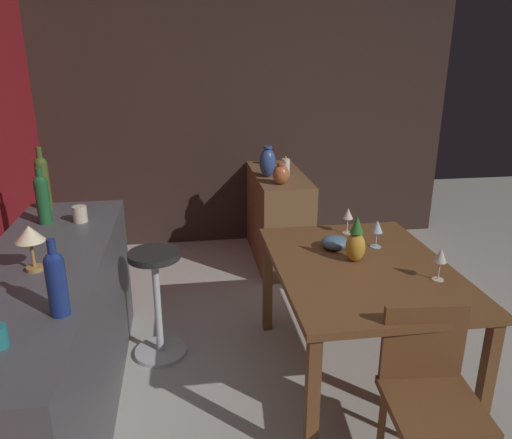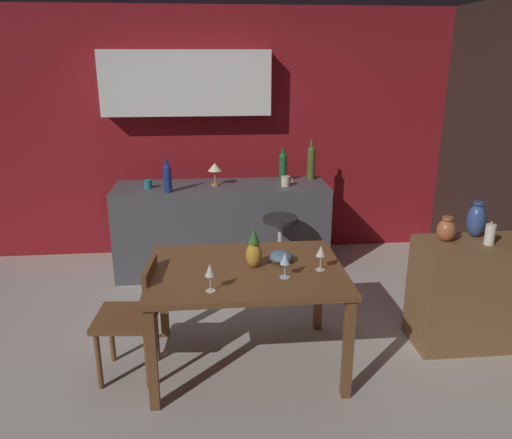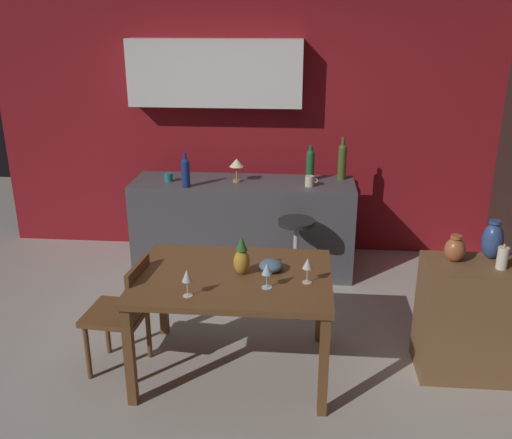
% 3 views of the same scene
% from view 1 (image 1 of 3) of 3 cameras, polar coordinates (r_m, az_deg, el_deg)
% --- Properties ---
extents(ground_plane, '(9.00, 9.00, 0.00)m').
position_cam_1_polar(ground_plane, '(3.07, 7.72, -19.12)').
color(ground_plane, '#B7B2A8').
extents(wall_side_right, '(0.10, 4.40, 2.60)m').
position_cam_1_polar(wall_side_right, '(4.91, -3.36, 12.21)').
color(wall_side_right, '#33231E').
rests_on(wall_side_right, ground_plane).
extents(dining_table, '(1.32, 0.96, 0.74)m').
position_cam_1_polar(dining_table, '(2.89, 11.99, -6.55)').
color(dining_table, brown).
rests_on(dining_table, ground_plane).
extents(kitchen_counter, '(2.10, 0.60, 0.90)m').
position_cam_1_polar(kitchen_counter, '(2.83, -22.63, -13.21)').
color(kitchen_counter, '#4C4C51').
rests_on(kitchen_counter, ground_plane).
extents(sideboard_cabinet, '(1.10, 0.44, 0.82)m').
position_cam_1_polar(sideboard_cabinet, '(4.59, 2.53, 0.33)').
color(sideboard_cabinet, brown).
rests_on(sideboard_cabinet, ground_plane).
extents(chair_near_window, '(0.43, 0.43, 0.82)m').
position_cam_1_polar(chair_near_window, '(2.43, 19.25, -18.13)').
color(chair_near_window, brown).
rests_on(chair_near_window, ground_plane).
extents(bar_stool, '(0.34, 0.34, 0.72)m').
position_cam_1_polar(bar_stool, '(3.22, -11.25, -9.20)').
color(bar_stool, '#262323').
rests_on(bar_stool, ground_plane).
extents(wine_glass_left, '(0.07, 0.07, 0.17)m').
position_cam_1_polar(wine_glass_left, '(3.08, 13.74, -0.90)').
color(wine_glass_left, silver).
rests_on(wine_glass_left, dining_table).
extents(wine_glass_right, '(0.07, 0.07, 0.17)m').
position_cam_1_polar(wine_glass_right, '(3.27, 10.52, 0.57)').
color(wine_glass_right, silver).
rests_on(wine_glass_right, dining_table).
extents(wine_glass_center, '(0.07, 0.07, 0.18)m').
position_cam_1_polar(wine_glass_center, '(2.74, 20.44, -4.00)').
color(wine_glass_center, silver).
rests_on(wine_glass_center, dining_table).
extents(pineapple_centerpiece, '(0.11, 0.11, 0.27)m').
position_cam_1_polar(pineapple_centerpiece, '(2.85, 11.39, -2.55)').
color(pineapple_centerpiece, gold).
rests_on(pineapple_centerpiece, dining_table).
extents(fruit_bowl, '(0.17, 0.17, 0.08)m').
position_cam_1_polar(fruit_bowl, '(3.03, 9.07, -2.62)').
color(fruit_bowl, slate).
rests_on(fruit_bowl, dining_table).
extents(wine_bottle_green, '(0.08, 0.08, 0.34)m').
position_cam_1_polar(wine_bottle_green, '(3.17, -23.32, 2.36)').
color(wine_bottle_green, '#1E592D').
rests_on(wine_bottle_green, kitchen_counter).
extents(wine_bottle_olive, '(0.08, 0.08, 0.40)m').
position_cam_1_polar(wine_bottle_olive, '(3.46, -23.27, 4.16)').
color(wine_bottle_olive, '#475623').
rests_on(wine_bottle_olive, kitchen_counter).
extents(wine_bottle_cobalt, '(0.08, 0.08, 0.32)m').
position_cam_1_polar(wine_bottle_cobalt, '(2.07, -21.95, -6.51)').
color(wine_bottle_cobalt, navy).
rests_on(wine_bottle_cobalt, kitchen_counter).
extents(cup_cream, '(0.12, 0.08, 0.10)m').
position_cam_1_polar(cup_cream, '(3.16, -19.55, 0.61)').
color(cup_cream, beige).
rests_on(cup_cream, kitchen_counter).
extents(counter_lamp, '(0.14, 0.14, 0.22)m').
position_cam_1_polar(counter_lamp, '(2.51, -24.53, -1.83)').
color(counter_lamp, '#A58447').
rests_on(counter_lamp, kitchen_counter).
extents(pillar_candle_tall, '(0.07, 0.07, 0.17)m').
position_cam_1_polar(pillar_candle_tall, '(4.39, 3.42, 6.02)').
color(pillar_candle_tall, white).
rests_on(pillar_candle_tall, sideboard_cabinet).
extents(pillar_candle_short, '(0.07, 0.07, 0.14)m').
position_cam_1_polar(pillar_candle_short, '(4.81, 1.52, 6.99)').
color(pillar_candle_short, white).
rests_on(pillar_candle_short, sideboard_cabinet).
extents(vase_copper, '(0.14, 0.14, 0.18)m').
position_cam_1_polar(vase_copper, '(4.11, 2.88, 5.23)').
color(vase_copper, '#B26038').
rests_on(vase_copper, sideboard_cabinet).
extents(vase_ceramic_blue, '(0.14, 0.14, 0.27)m').
position_cam_1_polar(vase_ceramic_blue, '(4.33, 1.34, 6.59)').
color(vase_ceramic_blue, '#334C8C').
rests_on(vase_ceramic_blue, sideboard_cabinet).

